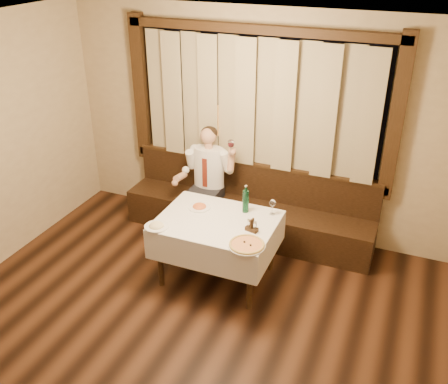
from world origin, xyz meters
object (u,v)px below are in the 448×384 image
at_px(pasta_red, 199,205).
at_px(banquette, 248,212).
at_px(green_bottle, 246,201).
at_px(dining_table, 217,228).
at_px(cruet_caddy, 252,227).
at_px(pasta_cream, 156,224).
at_px(pizza, 247,245).
at_px(seated_man, 207,173).

bearing_deg(pasta_red, banquette, 71.40).
bearing_deg(pasta_red, green_bottle, 13.07).
xyz_separation_m(banquette, green_bottle, (0.22, -0.73, 0.58)).
distance_m(dining_table, pasta_red, 0.36).
relative_size(banquette, cruet_caddy, 22.40).
bearing_deg(banquette, dining_table, -90.00).
bearing_deg(cruet_caddy, banquette, 124.58).
distance_m(pasta_cream, cruet_caddy, 1.00).
height_order(banquette, dining_table, banquette).
xyz_separation_m(pizza, cruet_caddy, (-0.05, 0.29, 0.03)).
height_order(dining_table, pasta_red, pasta_red).
height_order(pizza, pasta_cream, pasta_cream).
relative_size(pasta_cream, green_bottle, 0.80).
height_order(banquette, pasta_red, banquette).
distance_m(pasta_red, pasta_cream, 0.60).
bearing_deg(dining_table, banquette, 90.00).
bearing_deg(dining_table, cruet_caddy, -9.08).
distance_m(pasta_cream, green_bottle, 1.01).
distance_m(dining_table, pizza, 0.60).
relative_size(dining_table, pizza, 3.40).
relative_size(cruet_caddy, seated_man, 0.10).
relative_size(banquette, dining_table, 2.52).
relative_size(dining_table, pasta_cream, 4.93).
relative_size(pasta_cream, cruet_caddy, 1.80).
height_order(dining_table, seated_man, seated_man).
bearing_deg(banquette, cruet_caddy, -68.89).
height_order(banquette, green_bottle, green_bottle).
xyz_separation_m(pasta_cream, seated_man, (-0.01, 1.31, 0.02)).
bearing_deg(pizza, banquette, 108.90).
bearing_deg(pasta_cream, dining_table, 35.54).
xyz_separation_m(dining_table, pasta_red, (-0.29, 0.17, 0.14)).
xyz_separation_m(banquette, seated_man, (-0.54, -0.09, 0.50)).
bearing_deg(cruet_caddy, pasta_red, 174.91).
xyz_separation_m(pasta_cream, cruet_caddy, (0.95, 0.31, 0.01)).
bearing_deg(banquette, pasta_cream, -110.71).
bearing_deg(seated_man, dining_table, -60.20).
relative_size(dining_table, green_bottle, 3.93).
xyz_separation_m(banquette, cruet_caddy, (0.42, -1.09, 0.50)).
height_order(banquette, cruet_caddy, banquette).
relative_size(dining_table, pasta_red, 5.08).
distance_m(banquette, seated_man, 0.74).
xyz_separation_m(pizza, seated_man, (-1.01, 1.29, 0.04)).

